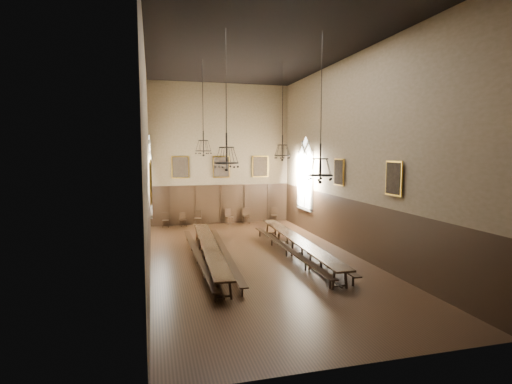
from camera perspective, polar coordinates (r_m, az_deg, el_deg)
name	(u,v)px	position (r m, az deg, el deg)	size (l,w,h in m)	color
floor	(256,259)	(17.72, 0.03, -9.57)	(9.00, 18.00, 0.02)	black
ceiling	(256,47)	(17.62, 0.03, 20.00)	(9.00, 18.00, 0.02)	black
wall_back	(221,154)	(25.90, -5.04, 5.38)	(9.00, 0.02, 9.00)	brown
wall_front	(365,161)	(8.67, 15.32, 4.29)	(9.00, 0.02, 9.00)	brown
wall_left	(147,156)	(16.53, -15.33, 4.94)	(0.02, 18.00, 9.00)	brown
wall_right	(352,156)	(18.74, 13.55, 5.07)	(0.02, 18.00, 9.00)	brown
wainscot_panelling	(256,231)	(17.43, 0.03, -5.58)	(9.00, 18.00, 2.50)	black
table_left	(210,254)	(17.20, -6.65, -8.75)	(1.08, 9.77, 0.76)	black
table_right	(297,247)	(18.27, 5.88, -7.83)	(1.02, 10.08, 0.79)	black
bench_left_outer	(198,257)	(17.15, -8.34, -9.16)	(0.41, 9.75, 0.44)	black
bench_left_inner	(225,254)	(17.46, -4.50, -8.87)	(0.73, 9.55, 0.43)	black
bench_right_inner	(287,251)	(18.10, 4.40, -8.34)	(0.43, 9.49, 0.43)	black
bench_right_outer	(308,248)	(18.65, 7.41, -7.92)	(0.55, 9.78, 0.44)	black
chair_0	(166,223)	(25.40, -12.79, -4.33)	(0.42, 0.42, 0.91)	black
chair_1	(183,222)	(25.51, -10.39, -4.28)	(0.45, 0.45, 0.86)	black
chair_2	(198,221)	(25.63, -8.33, -4.11)	(0.53, 0.53, 0.98)	black
chair_4	(229,219)	(25.95, -3.87, -3.94)	(0.54, 0.54, 0.98)	black
chair_5	(246,219)	(26.18, -1.44, -3.83)	(0.44, 0.44, 0.99)	black
chair_7	(274,218)	(26.67, 2.61, -3.69)	(0.53, 0.53, 0.95)	black
chandelier_back_left	(203,144)	(19.46, -7.53, 6.79)	(0.77, 0.77, 4.42)	black
chandelier_back_right	(282,149)	(19.74, 3.79, 6.19)	(0.80, 0.80, 4.65)	black
chandelier_front_left	(227,154)	(14.51, -4.22, 5.38)	(0.88, 0.88, 4.88)	black
chandelier_front_right	(320,167)	(15.02, 9.16, 3.61)	(0.95, 0.95, 5.35)	black
portrait_back_0	(180,167)	(25.49, -10.76, 3.49)	(1.10, 0.12, 1.40)	gold
portrait_back_1	(221,167)	(25.79, -4.98, 3.60)	(1.10, 0.12, 1.40)	gold
portrait_back_2	(260,166)	(26.35, 0.61, 3.67)	(1.10, 0.12, 1.40)	gold
portrait_left_0	(151,175)	(17.56, -14.80, 2.38)	(0.12, 1.00, 1.30)	gold
portrait_left_1	(151,183)	(13.07, -14.84, 1.25)	(0.12, 1.00, 1.30)	gold
portrait_right_0	(339,172)	(19.60, 11.78, 2.79)	(0.12, 1.00, 1.30)	gold
portrait_right_1	(394,178)	(15.70, 19.09, 1.86)	(0.12, 1.00, 1.30)	gold
window_right	(305,173)	(23.74, 7.04, 2.66)	(0.20, 2.20, 4.60)	white
window_left	(150,176)	(22.07, -14.89, 2.27)	(0.20, 2.20, 4.60)	white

